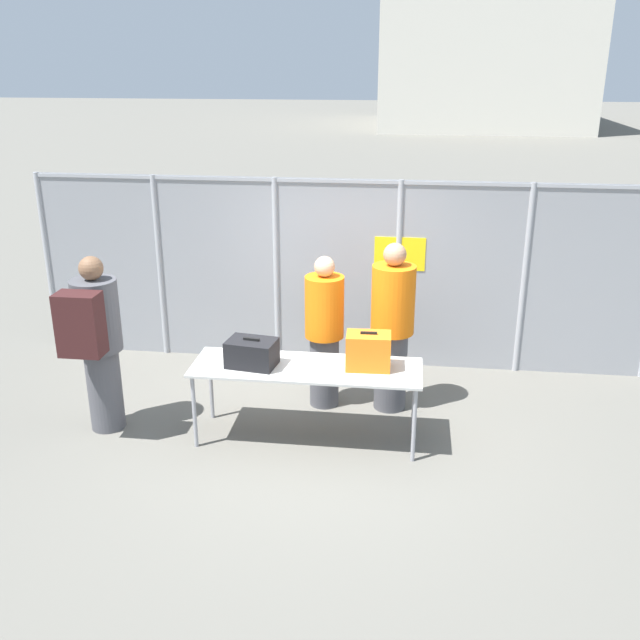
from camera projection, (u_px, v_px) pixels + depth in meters
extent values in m
plane|color=#605E56|center=(315.00, 439.00, 7.15)|extent=(120.00, 120.00, 0.00)
cylinder|color=#9EA0A5|center=(48.00, 263.00, 9.04)|extent=(0.07, 0.07, 2.29)
cylinder|color=#9EA0A5|center=(160.00, 267.00, 8.87)|extent=(0.07, 0.07, 2.29)
cylinder|color=#9EA0A5|center=(276.00, 272.00, 8.69)|extent=(0.07, 0.07, 2.29)
cylinder|color=#9EA0A5|center=(398.00, 276.00, 8.52)|extent=(0.07, 0.07, 2.29)
cylinder|color=#9EA0A5|center=(524.00, 281.00, 8.34)|extent=(0.07, 0.07, 2.29)
cube|color=gray|center=(336.00, 274.00, 8.60)|extent=(7.37, 0.01, 2.29)
cube|color=#9EA0A5|center=(337.00, 181.00, 8.22)|extent=(7.37, 0.04, 0.04)
cube|color=yellow|center=(400.00, 254.00, 8.41)|extent=(0.60, 0.01, 0.40)
cube|color=#B2B2AD|center=(306.00, 368.00, 6.91)|extent=(2.23, 0.72, 0.02)
cylinder|color=#99999E|center=(194.00, 412.00, 6.89)|extent=(0.04, 0.04, 0.76)
cylinder|color=#99999E|center=(414.00, 425.00, 6.64)|extent=(0.04, 0.04, 0.76)
cylinder|color=#99999E|center=(211.00, 385.00, 7.45)|extent=(0.04, 0.04, 0.76)
cylinder|color=#99999E|center=(414.00, 397.00, 7.20)|extent=(0.04, 0.04, 0.76)
cube|color=black|center=(252.00, 353.00, 6.88)|extent=(0.51, 0.39, 0.26)
cube|color=black|center=(251.00, 339.00, 6.83)|extent=(0.16, 0.05, 0.02)
cube|color=orange|center=(368.00, 351.00, 6.82)|extent=(0.44, 0.30, 0.35)
cube|color=black|center=(369.00, 333.00, 6.75)|extent=(0.16, 0.03, 0.02)
cylinder|color=#4C4C51|center=(105.00, 389.00, 7.25)|extent=(0.34, 0.34, 0.87)
cylinder|color=#4C4C51|center=(96.00, 315.00, 6.97)|extent=(0.45, 0.45, 0.72)
sphere|color=brown|center=(91.00, 268.00, 6.81)|extent=(0.23, 0.23, 0.23)
cube|color=#381919|center=(80.00, 324.00, 6.64)|extent=(0.41, 0.25, 0.61)
cylinder|color=#4C4C51|center=(324.00, 370.00, 7.76)|extent=(0.32, 0.32, 0.80)
cylinder|color=orange|center=(324.00, 307.00, 7.50)|extent=(0.42, 0.42, 0.67)
sphere|color=tan|center=(324.00, 267.00, 7.35)|extent=(0.22, 0.22, 0.22)
cylinder|color=#4C4C51|center=(391.00, 370.00, 7.67)|extent=(0.35, 0.35, 0.88)
cylinder|color=orange|center=(393.00, 300.00, 7.39)|extent=(0.46, 0.46, 0.73)
sphere|color=#A57A5B|center=(395.00, 254.00, 7.22)|extent=(0.24, 0.24, 0.24)
cube|color=silver|center=(451.00, 293.00, 10.19)|extent=(3.02, 1.46, 0.51)
sphere|color=black|center=(414.00, 318.00, 9.55)|extent=(0.65, 0.65, 0.65)
sphere|color=black|center=(414.00, 283.00, 11.03)|extent=(0.65, 0.65, 0.65)
cylinder|color=#59595B|center=(311.00, 301.00, 10.51)|extent=(1.06, 0.06, 0.06)
cube|color=beige|center=(481.00, 54.00, 38.91)|extent=(10.55, 12.05, 7.47)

